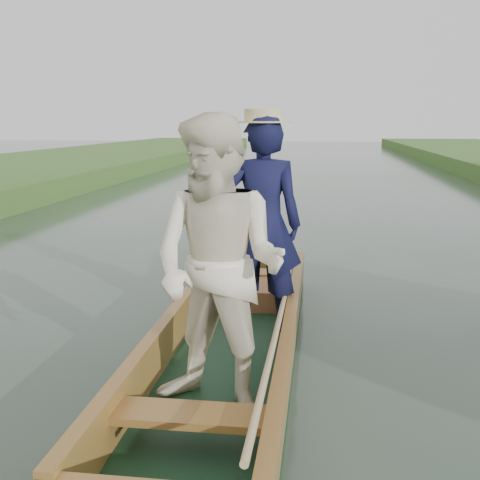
# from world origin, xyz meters

# --- Properties ---
(ground) EXTENTS (120.00, 120.00, 0.00)m
(ground) POSITION_xyz_m (0.00, 0.00, 0.00)
(ground) COLOR #283D30
(ground) RESTS_ON ground
(trees_far) EXTENTS (21.97, 11.20, 4.26)m
(trees_far) POSITION_xyz_m (-0.77, 7.69, 2.51)
(trees_far) COLOR #47331E
(trees_far) RESTS_ON ground
(punt) EXTENTS (1.23, 5.00, 2.13)m
(punt) POSITION_xyz_m (0.09, -0.27, 0.82)
(punt) COLOR #13321D
(punt) RESTS_ON ground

